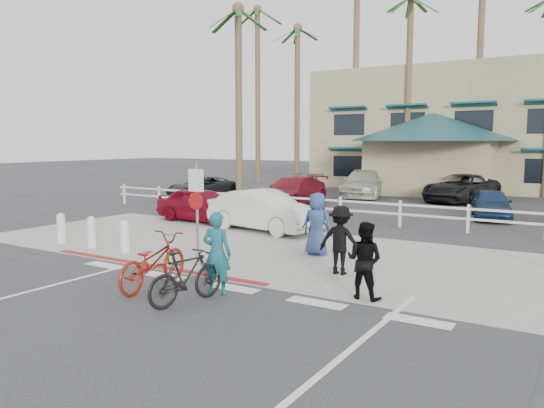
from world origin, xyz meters
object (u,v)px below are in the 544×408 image
Objects in this scene: bike_black at (186,277)px; car_white_sedan at (264,211)px; sign_post at (197,207)px; bike_red at (153,262)px; car_red_compact at (202,205)px.

bike_black is 8.62m from car_white_sedan.
bike_red is (0.78, -2.44, -0.87)m from sign_post.
car_white_sedan is at bearing 103.06° from sign_post.
sign_post is 1.63× the size of bike_black.
bike_red is 0.50× the size of car_white_sedan.
car_white_sedan reaches higher than car_red_compact.
bike_black is at bearing -136.89° from car_red_compact.
sign_post is at bearing -78.76° from bike_red.
sign_post reaches higher than car_white_sedan.
car_white_sedan is at bearing -81.90° from bike_red.
bike_red is 1.44m from bike_black.
bike_red is 0.55× the size of car_red_compact.
sign_post is 5.22m from car_white_sedan.
sign_post is 1.32× the size of bike_red.
car_red_compact is (-5.23, 8.05, 0.10)m from bike_red.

